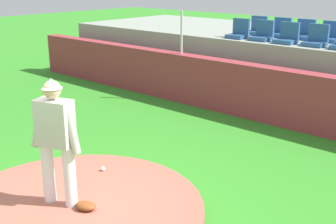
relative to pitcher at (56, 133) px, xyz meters
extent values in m
plane|color=#328A24|center=(0.20, 0.07, -1.24)|extent=(60.00, 60.00, 0.00)
cylinder|color=#A25B48|center=(0.20, 0.07, -1.14)|extent=(3.61, 3.61, 0.20)
cylinder|color=white|center=(-0.16, -0.06, -0.60)|extent=(0.17, 0.17, 0.87)
cylinder|color=white|center=(0.16, 0.06, -0.60)|extent=(0.17, 0.17, 0.87)
cube|color=#B7B2A8|center=(0.00, 0.00, 0.15)|extent=(0.55, 0.41, 0.63)
cylinder|color=#B7B2A8|center=(-0.24, -0.09, 0.11)|extent=(0.31, 0.20, 0.71)
cylinder|color=#B7B2A8|center=(0.24, 0.09, 0.11)|extent=(0.25, 0.18, 0.71)
sphere|color=tan|center=(0.00, 0.00, 0.60)|extent=(0.24, 0.24, 0.24)
cone|color=#B7B2A8|center=(0.00, 0.00, 0.68)|extent=(0.35, 0.35, 0.13)
sphere|color=white|center=(-0.37, 1.07, -1.00)|extent=(0.07, 0.07, 0.07)
ellipsoid|color=brown|center=(0.40, 0.12, -0.98)|extent=(0.35, 0.29, 0.11)
cube|color=#95333A|center=(0.20, 5.65, -0.60)|extent=(17.29, 0.40, 1.27)
cylinder|color=silver|center=(-2.57, 5.65, 0.59)|extent=(0.06, 0.06, 1.11)
cube|color=gray|center=(0.20, 8.47, -0.40)|extent=(15.82, 4.46, 1.67)
cube|color=#2B568C|center=(-1.53, 6.66, 0.48)|extent=(0.48, 0.44, 0.10)
cube|color=#2B568C|center=(-1.53, 6.84, 0.73)|extent=(0.48, 0.08, 0.40)
cube|color=#2B568C|center=(-0.85, 6.70, 0.48)|extent=(0.48, 0.44, 0.10)
cube|color=#2B568C|center=(-0.85, 6.88, 0.73)|extent=(0.48, 0.08, 0.40)
cube|color=#2B568C|center=(-0.15, 6.66, 0.48)|extent=(0.48, 0.44, 0.10)
cube|color=#2B568C|center=(-0.15, 6.84, 0.73)|extent=(0.48, 0.08, 0.40)
cube|color=#2B568C|center=(0.55, 6.71, 0.48)|extent=(0.48, 0.44, 0.10)
cube|color=#2B568C|center=(0.55, 6.89, 0.73)|extent=(0.48, 0.08, 0.40)
cube|color=#2B568C|center=(-1.55, 7.61, 0.48)|extent=(0.48, 0.44, 0.10)
cube|color=#2B568C|center=(-1.55, 7.79, 0.73)|extent=(0.48, 0.08, 0.40)
cube|color=#2B568C|center=(-0.83, 7.60, 0.48)|extent=(0.48, 0.44, 0.10)
cube|color=#2B568C|center=(-0.83, 7.78, 0.73)|extent=(0.48, 0.08, 0.40)
cube|color=#2B568C|center=(-0.17, 7.61, 0.48)|extent=(0.48, 0.44, 0.10)
cube|color=#2B568C|center=(-0.17, 7.79, 0.73)|extent=(0.48, 0.08, 0.40)
cube|color=#2B568C|center=(0.52, 7.59, 0.48)|extent=(0.48, 0.44, 0.10)
cube|color=#2B568C|center=(0.52, 7.77, 0.73)|extent=(0.48, 0.08, 0.40)
camera|label=1|loc=(4.72, -3.05, 2.00)|focal=46.55mm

